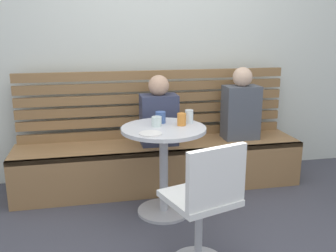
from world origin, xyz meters
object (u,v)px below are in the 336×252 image
cup_glass_short (157,121)px  cup_water_clear (189,116)px  cafe_table (164,154)px  person_child_left (159,114)px  booth_bench (160,165)px  person_adult (241,107)px  cup_tumbler_orange (182,119)px  white_chair (205,203)px  cup_mug_blue (161,117)px  plate_small (151,134)px

cup_glass_short → cup_water_clear: cup_water_clear is taller
cafe_table → person_child_left: bearing=83.6°
booth_bench → person_child_left: bearing=-126.1°
cup_water_clear → person_adult: bearing=35.0°
cafe_table → cup_water_clear: bearing=22.3°
cup_tumbler_orange → cup_water_clear: (0.08, 0.07, 0.01)m
white_chair → person_child_left: size_ratio=1.30×
cup_tumbler_orange → person_adult: bearing=35.5°
cup_water_clear → booth_bench: bearing=111.0°
white_chair → cup_water_clear: 0.97m
cup_mug_blue → cup_glass_short: cup_mug_blue is taller
person_child_left → cup_glass_short: bearing=-102.7°
cup_water_clear → plate_small: size_ratio=0.65×
cup_mug_blue → cup_glass_short: bearing=-116.8°
person_adult → cup_mug_blue: 0.97m
cup_tumbler_orange → plate_small: size_ratio=0.59×
cafe_table → cup_tumbler_orange: size_ratio=7.40×
cafe_table → white_chair: bearing=-83.0°
cafe_table → cup_mug_blue: size_ratio=7.79×
person_child_left → cup_water_clear: size_ratio=5.92×
cup_glass_short → booth_bench: bearing=76.5°
white_chair → plate_small: white_chair is taller
white_chair → person_adult: 1.59m
white_chair → cup_water_clear: same height
booth_bench → plate_small: bearing=-105.9°
plate_small → person_child_left: bearing=74.6°
booth_bench → plate_small: 0.91m
cup_tumbler_orange → plate_small: 0.36m
booth_bench → white_chair: size_ratio=3.18×
white_chair → cup_tumbler_orange: 0.90m
person_adult → person_child_left: size_ratio=1.08×
person_adult → cup_tumbler_orange: person_adult is taller
cup_mug_blue → booth_bench: bearing=80.4°
cup_glass_short → cup_tumbler_orange: bearing=-3.5°
cafe_table → cup_mug_blue: cup_mug_blue is taller
cafe_table → cup_water_clear: size_ratio=6.73×
plate_small → white_chair: bearing=-69.5°
cafe_table → white_chair: (0.10, -0.81, -0.05)m
cup_glass_short → cup_water_clear: (0.28, 0.06, 0.02)m
cafe_table → booth_bench: bearing=82.7°
cafe_table → cup_glass_short: 0.27m
cup_tumbler_orange → plate_small: (-0.29, -0.21, -0.04)m
cup_water_clear → plate_small: (-0.37, -0.28, -0.05)m
person_adult → cup_glass_short: bearing=-151.4°
white_chair → plate_small: size_ratio=5.00×
cup_mug_blue → person_adult: bearing=24.7°
person_adult → plate_small: 1.25m
white_chair → person_child_left: bearing=91.8°
booth_bench → cup_mug_blue: cup_mug_blue is taller
person_adult → cup_tumbler_orange: 0.89m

